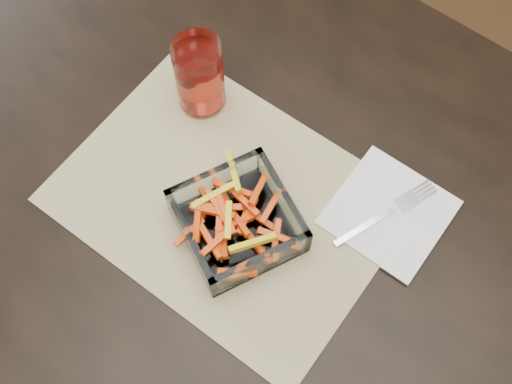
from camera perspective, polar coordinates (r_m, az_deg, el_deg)
dining_table at (r=0.97m, az=3.16°, el=-5.11°), size 1.60×0.90×0.75m
placemat at (r=0.90m, az=-2.64°, el=-0.74°), size 0.46×0.34×0.00m
glass_bowl at (r=0.86m, az=-1.65°, el=-2.72°), size 0.19×0.19×0.06m
tumbler at (r=0.93m, az=-5.03°, el=10.11°), size 0.07×0.07×0.12m
napkin at (r=0.91m, az=11.75°, el=-1.78°), size 0.15×0.15×0.00m
fork at (r=0.90m, az=11.67°, el=-1.76°), size 0.07×0.16×0.00m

